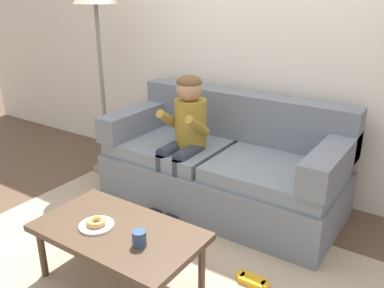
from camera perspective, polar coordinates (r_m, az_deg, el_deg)
name	(u,v)px	position (r m, az deg, el deg)	size (l,w,h in m)	color
ground	(170,253)	(2.96, -3.10, -14.94)	(10.00, 10.00, 0.00)	brown
wall_back	(266,30)	(3.63, 10.25, 15.34)	(8.00, 0.10, 2.80)	silver
area_rug	(147,272)	(2.80, -6.30, -17.27)	(2.91, 1.91, 0.01)	tan
couch	(224,167)	(3.44, 4.48, -3.15)	(1.95, 0.90, 0.90)	slate
coffee_table	(118,235)	(2.54, -10.21, -12.36)	(1.02, 0.58, 0.39)	#4C3828
person_child	(185,130)	(3.28, -0.95, 2.00)	(0.34, 0.58, 1.10)	olive
plate	(97,225)	(2.57, -13.16, -11.00)	(0.21, 0.21, 0.01)	white
donut	(96,222)	(2.56, -13.20, -10.52)	(0.12, 0.12, 0.04)	tan
mug	(139,238)	(2.34, -7.36, -12.91)	(0.08, 0.08, 0.09)	#334C72
toy_controller	(253,282)	(2.71, 8.44, -18.42)	(0.23, 0.09, 0.05)	gold
floor_lamp	(96,5)	(3.90, -13.27, 18.28)	(0.39, 0.39, 1.86)	slate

